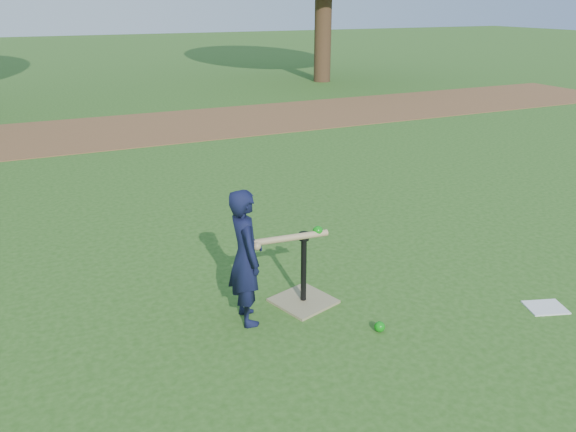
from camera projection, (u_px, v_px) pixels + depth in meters
name	position (u px, v px, depth m)	size (l,w,h in m)	color
ground	(304.00, 321.00, 4.32)	(80.00, 80.00, 0.00)	#285116
dirt_strip	(130.00, 129.00, 10.68)	(24.00, 3.00, 0.01)	brown
child	(246.00, 257.00, 4.15)	(0.39, 0.25, 1.06)	black
wiffle_ball_ground	(380.00, 327.00, 4.17)	(0.08, 0.08, 0.08)	#0C860F
clipboard	(545.00, 307.00, 4.50)	(0.30, 0.23, 0.01)	white
batting_tee	(303.00, 290.00, 4.55)	(0.54, 0.54, 0.61)	#92845C
swing_action	(293.00, 237.00, 4.31)	(0.63, 0.12, 0.09)	tan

